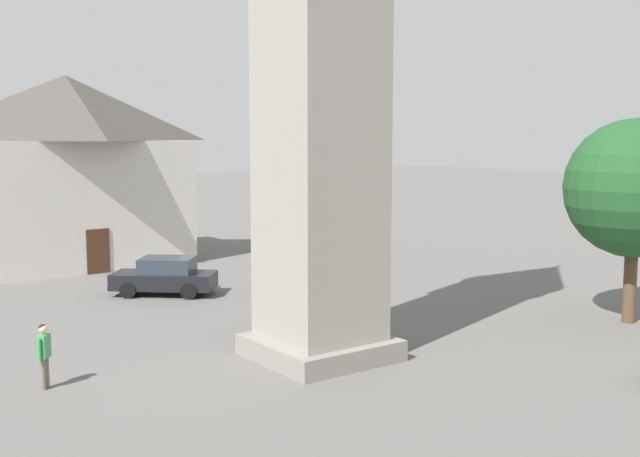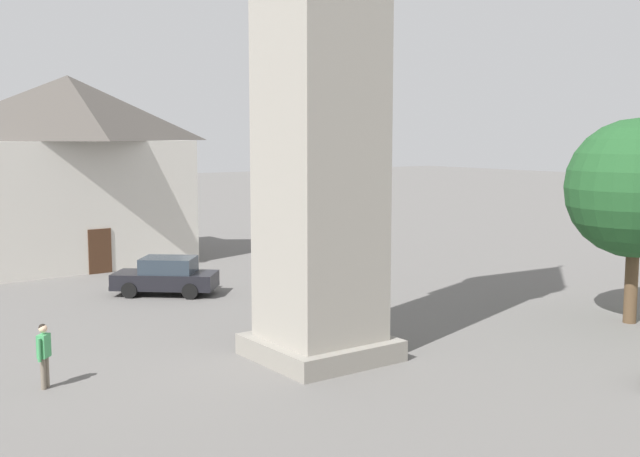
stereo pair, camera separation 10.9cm
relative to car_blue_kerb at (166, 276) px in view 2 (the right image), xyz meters
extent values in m
plane|color=#605E5B|center=(10.87, -0.12, -0.76)|extent=(200.00, 200.00, 0.00)
cube|color=gray|center=(10.87, -0.12, -0.46)|extent=(3.61, 3.61, 0.60)
cube|color=gray|center=(10.87, -0.12, 5.60)|extent=(2.89, 2.89, 11.52)
cube|color=black|center=(-0.02, -0.03, -0.17)|extent=(3.96, 4.22, 0.64)
cube|color=#28333D|center=(0.07, 0.09, 0.45)|extent=(2.55, 2.61, 0.64)
cylinder|color=black|center=(-0.22, -1.48, -0.44)|extent=(0.58, 0.63, 0.64)
cylinder|color=black|center=(-1.43, -0.44, -0.44)|extent=(0.58, 0.63, 0.64)
cylinder|color=black|center=(1.38, 0.38, -0.44)|extent=(0.58, 0.63, 0.64)
cylinder|color=black|center=(0.17, 1.43, -0.44)|extent=(0.58, 0.63, 0.64)
cube|color=black|center=(-1.34, -1.56, -0.39)|extent=(1.34, 1.18, 0.16)
cylinder|color=#706656|center=(8.95, -7.41, -0.35)|extent=(0.13, 0.13, 0.82)
cylinder|color=#706656|center=(9.08, -7.53, -0.35)|extent=(0.13, 0.13, 0.82)
cube|color=#3F9959|center=(9.02, -7.47, 0.36)|extent=(0.41, 0.41, 0.60)
cylinder|color=#3F9959|center=(8.85, -7.31, 0.31)|extent=(0.09, 0.09, 0.60)
cylinder|color=#3F9959|center=(9.18, -7.63, 0.31)|extent=(0.09, 0.09, 0.60)
sphere|color=beige|center=(9.02, -7.47, 0.81)|extent=(0.22, 0.22, 0.22)
sphere|color=black|center=(9.01, -7.48, 0.83)|extent=(0.20, 0.20, 0.20)
cylinder|color=brown|center=(13.75, 11.01, 0.74)|extent=(0.44, 0.44, 3.01)
sphere|color=#1E4C23|center=(13.75, 11.01, 3.90)|extent=(4.74, 4.74, 4.74)
cube|color=beige|center=(-9.86, -0.53, 2.32)|extent=(7.30, 10.51, 6.17)
pyramid|color=#47423D|center=(-9.86, -0.53, 7.01)|extent=(7.67, 11.04, 3.19)
cube|color=#422819|center=(-6.29, -0.46, 0.29)|extent=(0.10, 1.10, 2.10)
camera|label=1|loc=(28.60, -13.02, 5.71)|focal=43.32mm
camera|label=2|loc=(28.67, -12.93, 5.71)|focal=43.32mm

